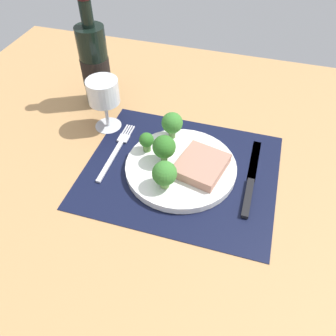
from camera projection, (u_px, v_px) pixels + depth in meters
ground_plane at (181, 175)px, 75.11cm from camera, size 140.00×110.00×3.00cm
placemat at (181, 170)px, 73.92cm from camera, size 40.74×34.15×0.30cm
plate at (181, 167)px, 73.24cm from camera, size 23.68×23.68×1.60cm
steak at (201, 165)px, 71.19cm from camera, size 11.37×12.21×2.13cm
broccoli_center at (164, 148)px, 70.19cm from camera, size 4.89×4.89×6.62cm
broccoli_front_edge at (172, 123)px, 76.08cm from camera, size 4.79×4.79×6.46cm
broccoli_back_left at (164, 174)px, 65.99cm from camera, size 4.93×4.93×6.13cm
broccoli_near_fork at (147, 141)px, 73.87cm from camera, size 3.22×3.22×4.59cm
fork at (116, 151)px, 77.67cm from camera, size 2.40×19.20×0.50cm
knife at (251, 182)px, 70.99cm from camera, size 1.80×23.00×0.80cm
wine_bottle at (95, 65)px, 84.51cm from camera, size 7.07×7.07×27.76cm
wine_glass at (103, 94)px, 78.01cm from camera, size 7.30×7.30×12.79cm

